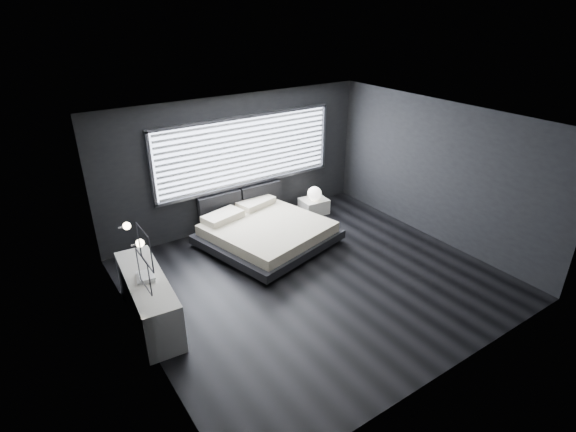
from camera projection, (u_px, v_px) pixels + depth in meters
room at (317, 207)px, 7.37m from camera, size 6.04×6.00×2.80m
window at (247, 152)px, 9.40m from camera, size 4.14×0.09×1.52m
headboard at (241, 200)px, 9.69m from camera, size 1.96×0.16×0.52m
sconce_near at (140, 243)px, 5.87m from camera, size 0.18×0.11×0.11m
sconce_far at (127, 226)px, 6.32m from camera, size 0.18×0.11×0.11m
wall_art_upper at (145, 247)px, 5.27m from camera, size 0.01×0.48×0.48m
wall_art_lower at (144, 272)px, 5.66m from camera, size 0.01×0.48×0.48m
bed at (266, 231)px, 9.03m from camera, size 2.74×2.67×0.59m
nightstand at (314, 206)px, 10.39m from camera, size 0.63×0.54×0.34m
orb_lamp at (314, 194)px, 10.20m from camera, size 0.32×0.32×0.32m
dresser at (149, 299)px, 6.79m from camera, size 0.70×1.98×0.78m
book_stack at (146, 276)px, 6.59m from camera, size 0.33×0.39×0.07m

